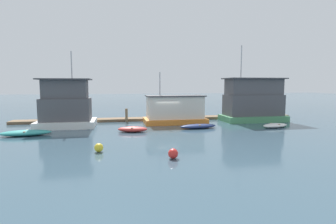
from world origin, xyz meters
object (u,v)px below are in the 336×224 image
at_px(dinghy_red, 133,129).
at_px(mooring_post_far_right, 81,117).
at_px(dinghy_white, 275,125).
at_px(buoy_yellow, 99,148).
at_px(houseboat_orange, 175,110).
at_px(houseboat_white, 66,106).
at_px(dinghy_teal, 26,133).
at_px(houseboat_green, 253,101).
at_px(mooring_post_near_right, 52,114).
at_px(buoy_red, 173,154).
at_px(dinghy_navy, 198,126).
at_px(mooring_post_near_left, 126,115).

distance_m(dinghy_red, mooring_post_far_right, 8.46).
bearing_deg(dinghy_red, dinghy_white, -0.87).
xyz_separation_m(dinghy_red, buoy_yellow, (-2.55, -6.81, 0.04)).
bearing_deg(houseboat_orange, dinghy_white, -27.71).
bearing_deg(buoy_yellow, houseboat_white, 109.13).
distance_m(houseboat_orange, dinghy_teal, 14.71).
bearing_deg(houseboat_green, dinghy_white, -91.95).
distance_m(dinghy_white, mooring_post_near_right, 23.57).
bearing_deg(buoy_yellow, mooring_post_far_right, 101.78).
distance_m(dinghy_teal, buoy_red, 14.03).
distance_m(houseboat_orange, mooring_post_far_right, 10.51).
height_order(houseboat_green, buoy_red, houseboat_green).
xyz_separation_m(dinghy_red, dinghy_navy, (6.43, 0.66, -0.02)).
bearing_deg(dinghy_teal, dinghy_red, 0.50).
distance_m(houseboat_white, dinghy_white, 21.18).
distance_m(mooring_post_far_right, buoy_yellow, 13.65).
bearing_deg(dinghy_navy, mooring_post_far_right, 153.44).
bearing_deg(dinghy_teal, houseboat_orange, 18.79).
height_order(mooring_post_far_right, mooring_post_near_right, mooring_post_near_right).
xyz_separation_m(houseboat_white, buoy_yellow, (3.84, -11.08, -1.85)).
xyz_separation_m(houseboat_green, mooring_post_near_left, (-14.67, 2.02, -1.56)).
xyz_separation_m(houseboat_orange, dinghy_teal, (-13.88, -4.72, -1.23)).
relative_size(dinghy_teal, dinghy_red, 1.44).
height_order(dinghy_teal, mooring_post_near_left, mooring_post_near_left).
relative_size(houseboat_white, mooring_post_near_left, 4.90).
distance_m(mooring_post_near_left, buoy_red, 15.87).
relative_size(houseboat_green, buoy_red, 14.92).
xyz_separation_m(mooring_post_near_right, buoy_red, (10.12, -15.72, -0.80)).
height_order(houseboat_orange, houseboat_green, houseboat_green).
distance_m(houseboat_orange, dinghy_white, 10.53).
bearing_deg(mooring_post_near_left, houseboat_orange, -19.88).
bearing_deg(dinghy_red, mooring_post_near_right, 141.90).
distance_m(mooring_post_far_right, mooring_post_near_left, 5.04).
xyz_separation_m(houseboat_orange, mooring_post_near_right, (-13.31, 1.90, -0.38)).
height_order(dinghy_red, buoy_yellow, buoy_yellow).
bearing_deg(mooring_post_near_right, dinghy_navy, -21.71).
relative_size(dinghy_red, dinghy_white, 0.88).
height_order(dinghy_teal, buoy_yellow, buoy_yellow).
height_order(houseboat_green, dinghy_white, houseboat_green).
height_order(dinghy_teal, buoy_red, buoy_red).
xyz_separation_m(mooring_post_far_right, buoy_yellow, (2.79, -13.36, -0.39)).
bearing_deg(mooring_post_near_right, houseboat_orange, -8.13).
bearing_deg(mooring_post_near_right, houseboat_green, -5.09).
xyz_separation_m(houseboat_orange, dinghy_white, (9.25, -4.86, -1.27)).
bearing_deg(mooring_post_near_right, buoy_yellow, -66.55).
height_order(mooring_post_far_right, buoy_red, mooring_post_far_right).
distance_m(dinghy_teal, mooring_post_far_right, 7.54).
height_order(dinghy_teal, dinghy_navy, dinghy_teal).
height_order(houseboat_white, dinghy_navy, houseboat_white).
relative_size(mooring_post_near_right, buoy_yellow, 3.87).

